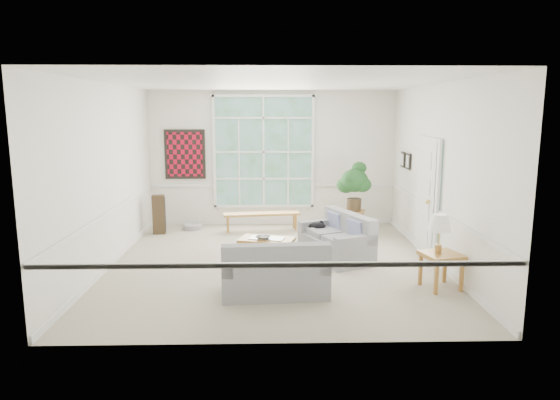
# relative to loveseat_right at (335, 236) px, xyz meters

# --- Properties ---
(floor) EXTENTS (5.50, 6.00, 0.01)m
(floor) POSITION_rel_loveseat_right_xyz_m (-1.07, -0.25, -0.40)
(floor) COLOR #A49C88
(floor) RESTS_ON ground
(ceiling) EXTENTS (5.50, 6.00, 0.02)m
(ceiling) POSITION_rel_loveseat_right_xyz_m (-1.07, -0.25, 2.60)
(ceiling) COLOR white
(ceiling) RESTS_ON ground
(wall_back) EXTENTS (5.50, 0.02, 3.00)m
(wall_back) POSITION_rel_loveseat_right_xyz_m (-1.07, 2.75, 1.10)
(wall_back) COLOR white
(wall_back) RESTS_ON ground
(wall_front) EXTENTS (5.50, 0.02, 3.00)m
(wall_front) POSITION_rel_loveseat_right_xyz_m (-1.07, -3.25, 1.10)
(wall_front) COLOR white
(wall_front) RESTS_ON ground
(wall_left) EXTENTS (0.02, 6.00, 3.00)m
(wall_left) POSITION_rel_loveseat_right_xyz_m (-3.82, -0.25, 1.10)
(wall_left) COLOR white
(wall_left) RESTS_ON ground
(wall_right) EXTENTS (0.02, 6.00, 3.00)m
(wall_right) POSITION_rel_loveseat_right_xyz_m (1.68, -0.25, 1.10)
(wall_right) COLOR white
(wall_right) RESTS_ON ground
(window_back) EXTENTS (2.30, 0.08, 2.40)m
(window_back) POSITION_rel_loveseat_right_xyz_m (-1.27, 2.71, 1.25)
(window_back) COLOR white
(window_back) RESTS_ON wall_back
(entry_door) EXTENTS (0.08, 0.90, 2.10)m
(entry_door) POSITION_rel_loveseat_right_xyz_m (1.64, 0.35, 0.65)
(entry_door) COLOR white
(entry_door) RESTS_ON floor
(door_sidelight) EXTENTS (0.08, 0.26, 1.90)m
(door_sidelight) POSITION_rel_loveseat_right_xyz_m (1.64, -0.28, 0.75)
(door_sidelight) COLOR white
(door_sidelight) RESTS_ON wall_right
(wall_art) EXTENTS (0.90, 0.06, 1.10)m
(wall_art) POSITION_rel_loveseat_right_xyz_m (-3.02, 2.70, 1.20)
(wall_art) COLOR #5D0A17
(wall_art) RESTS_ON wall_back
(wall_frame_near) EXTENTS (0.04, 0.26, 0.32)m
(wall_frame_near) POSITION_rel_loveseat_right_xyz_m (1.64, 1.50, 1.15)
(wall_frame_near) COLOR black
(wall_frame_near) RESTS_ON wall_right
(wall_frame_far) EXTENTS (0.04, 0.26, 0.32)m
(wall_frame_far) POSITION_rel_loveseat_right_xyz_m (1.64, 1.90, 1.15)
(wall_frame_far) COLOR black
(wall_frame_far) RESTS_ON wall_right
(loveseat_right) EXTENTS (1.26, 1.64, 0.79)m
(loveseat_right) POSITION_rel_loveseat_right_xyz_m (0.00, 0.00, 0.00)
(loveseat_right) COLOR gray
(loveseat_right) RESTS_ON floor
(loveseat_front) EXTENTS (1.52, 0.86, 0.79)m
(loveseat_front) POSITION_rel_loveseat_right_xyz_m (-1.08, -1.71, 0.00)
(loveseat_front) COLOR gray
(loveseat_front) RESTS_ON floor
(coffee_table) EXTENTS (1.04, 0.75, 0.35)m
(coffee_table) POSITION_rel_loveseat_right_xyz_m (-1.20, 0.05, -0.22)
(coffee_table) COLOR #A77232
(coffee_table) RESTS_ON floor
(pewter_bowl) EXTENTS (0.40, 0.40, 0.07)m
(pewter_bowl) POSITION_rel_loveseat_right_xyz_m (-1.27, 0.00, -0.01)
(pewter_bowl) COLOR gray
(pewter_bowl) RESTS_ON coffee_table
(window_bench) EXTENTS (1.67, 0.52, 0.38)m
(window_bench) POSITION_rel_loveseat_right_xyz_m (-1.32, 2.10, -0.20)
(window_bench) COLOR #A77232
(window_bench) RESTS_ON floor
(end_table) EXTENTS (0.60, 0.60, 0.47)m
(end_table) POSITION_rel_loveseat_right_xyz_m (0.61, 1.91, -0.16)
(end_table) COLOR #A77232
(end_table) RESTS_ON floor
(houseplant) EXTENTS (0.85, 0.85, 1.05)m
(houseplant) POSITION_rel_loveseat_right_xyz_m (0.64, 1.87, 0.60)
(houseplant) COLOR #1E4B20
(houseplant) RESTS_ON end_table
(side_table) EXTENTS (0.63, 0.63, 0.52)m
(side_table) POSITION_rel_loveseat_right_xyz_m (1.33, -1.54, -0.13)
(side_table) COLOR #A77232
(side_table) RESTS_ON floor
(table_lamp) EXTENTS (0.38, 0.38, 0.57)m
(table_lamp) POSITION_rel_loveseat_right_xyz_m (1.28, -1.53, 0.41)
(table_lamp) COLOR white
(table_lamp) RESTS_ON side_table
(pet_bed) EXTENTS (0.47, 0.47, 0.12)m
(pet_bed) POSITION_rel_loveseat_right_xyz_m (-2.83, 2.26, -0.33)
(pet_bed) COLOR gray
(pet_bed) RESTS_ON floor
(floor_speaker) EXTENTS (0.28, 0.23, 0.82)m
(floor_speaker) POSITION_rel_loveseat_right_xyz_m (-3.47, 1.88, 0.01)
(floor_speaker) COLOR #362918
(floor_speaker) RESTS_ON floor
(cat) EXTENTS (0.38, 0.38, 0.15)m
(cat) POSITION_rel_loveseat_right_xyz_m (-0.28, 0.44, 0.08)
(cat) COLOR black
(cat) RESTS_ON loveseat_right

